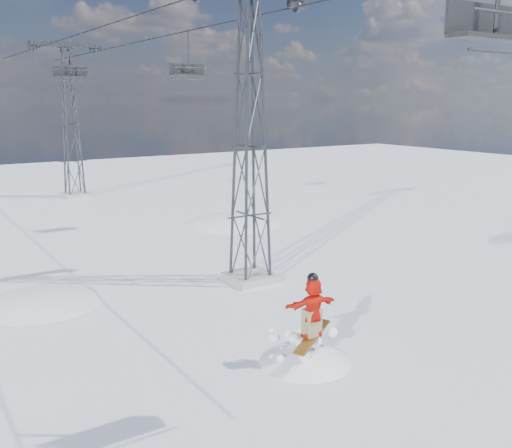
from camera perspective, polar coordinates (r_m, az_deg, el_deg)
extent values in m
plane|color=white|center=(17.26, 11.90, -12.92)|extent=(120.00, 120.00, 0.00)
sphere|color=white|center=(37.59, -2.13, -14.23)|extent=(20.00, 20.00, 20.00)
cube|color=#999999|center=(23.51, -0.58, -5.36)|extent=(1.80, 1.80, 0.30)
cube|color=#32343B|center=(23.96, 4.12, 21.32)|extent=(0.80, 0.25, 0.50)
cube|color=#999999|center=(46.06, -17.60, 2.81)|extent=(1.80, 1.80, 0.30)
cube|color=#32343B|center=(45.68, -18.54, 16.67)|extent=(5.00, 0.35, 0.35)
cube|color=#32343B|center=(45.13, -21.33, 16.28)|extent=(0.80, 0.25, 0.50)
cube|color=#32343B|center=(46.29, -15.78, 16.52)|extent=(0.80, 0.25, 0.50)
cylinder|color=black|center=(32.14, -15.91, 18.23)|extent=(0.06, 51.00, 0.06)
cylinder|color=black|center=(33.75, -8.41, 18.24)|extent=(0.06, 51.00, 0.06)
sphere|color=white|center=(17.56, 4.81, -18.68)|extent=(4.40, 4.40, 4.40)
cube|color=#A36615|center=(16.16, 5.64, -11.15)|extent=(1.68, 1.04, 0.44)
imported|color=red|center=(15.83, 5.71, -8.29)|extent=(1.61, 0.70, 1.68)
cube|color=olive|center=(16.00, 5.67, -9.81)|extent=(0.51, 0.42, 0.77)
sphere|color=black|center=(15.57, 5.77, -5.46)|extent=(0.31, 0.31, 0.31)
cube|color=black|center=(12.08, 22.78, 16.78)|extent=(2.22, 0.50, 0.09)
cube|color=black|center=(12.26, 21.93, 18.33)|extent=(2.22, 0.07, 0.61)
cylinder|color=black|center=(11.90, 23.80, 15.43)|extent=(2.22, 0.07, 0.07)
cylinder|color=black|center=(31.88, -6.78, 16.61)|extent=(0.08, 0.08, 2.25)
cube|color=black|center=(31.81, -6.73, 14.59)|extent=(2.04, 0.46, 0.08)
cube|color=black|center=(32.02, -6.93, 15.12)|extent=(2.04, 0.06, 0.56)
cylinder|color=black|center=(31.57, -6.50, 14.15)|extent=(2.04, 0.06, 0.06)
cylinder|color=black|center=(31.55, -6.49, 15.27)|extent=(2.04, 0.05, 0.05)
cylinder|color=black|center=(36.36, -18.05, 15.59)|extent=(0.08, 0.08, 2.22)
cube|color=black|center=(36.30, -17.93, 13.84)|extent=(2.02, 0.46, 0.08)
cube|color=black|center=(36.53, -18.06, 14.30)|extent=(2.02, 0.06, 0.56)
cylinder|color=black|center=(36.05, -17.79, 13.46)|extent=(2.02, 0.06, 0.06)
cylinder|color=black|center=(36.03, -17.83, 14.43)|extent=(2.02, 0.05, 0.05)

